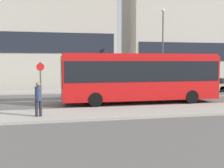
{
  "coord_description": "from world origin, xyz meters",
  "views": [
    {
      "loc": [
        1.67,
        -21.56,
        2.92
      ],
      "look_at": [
        6.0,
        -2.18,
        1.37
      ],
      "focal_mm": 45.0,
      "sensor_mm": 36.0,
      "label": 1
    }
  ],
  "objects_px": {
    "pedestrian_near_stop": "(38,97)",
    "bus_stop_sign": "(41,83)",
    "parked_car_0": "(183,86)",
    "street_lamp": "(163,42)",
    "city_bus": "(140,75)"
  },
  "relations": [
    {
      "from": "pedestrian_near_stop",
      "to": "bus_stop_sign",
      "type": "bearing_deg",
      "value": 74.94
    },
    {
      "from": "parked_car_0",
      "to": "pedestrian_near_stop",
      "type": "relative_size",
      "value": 2.4
    },
    {
      "from": "parked_car_0",
      "to": "bus_stop_sign",
      "type": "xyz_separation_m",
      "value": [
        -13.19,
        -8.85,
        1.12
      ]
    },
    {
      "from": "parked_car_0",
      "to": "street_lamp",
      "type": "relative_size",
      "value": 0.52
    },
    {
      "from": "parked_car_0",
      "to": "bus_stop_sign",
      "type": "relative_size",
      "value": 1.53
    },
    {
      "from": "city_bus",
      "to": "street_lamp",
      "type": "bearing_deg",
      "value": 61.75
    },
    {
      "from": "street_lamp",
      "to": "bus_stop_sign",
      "type": "bearing_deg",
      "value": -137.36
    },
    {
      "from": "city_bus",
      "to": "bus_stop_sign",
      "type": "relative_size",
      "value": 3.98
    },
    {
      "from": "city_bus",
      "to": "pedestrian_near_stop",
      "type": "xyz_separation_m",
      "value": [
        -6.89,
        -4.32,
        -0.86
      ]
    },
    {
      "from": "city_bus",
      "to": "bus_stop_sign",
      "type": "height_order",
      "value": "city_bus"
    },
    {
      "from": "street_lamp",
      "to": "parked_car_0",
      "type": "bearing_deg",
      "value": -58.27
    },
    {
      "from": "street_lamp",
      "to": "pedestrian_near_stop",
      "type": "bearing_deg",
      "value": -134.04
    },
    {
      "from": "pedestrian_near_stop",
      "to": "street_lamp",
      "type": "distance_m",
      "value": 17.66
    },
    {
      "from": "pedestrian_near_stop",
      "to": "street_lamp",
      "type": "height_order",
      "value": "street_lamp"
    },
    {
      "from": "city_bus",
      "to": "parked_car_0",
      "type": "height_order",
      "value": "city_bus"
    }
  ]
}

